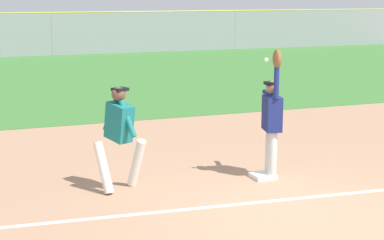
{
  "coord_description": "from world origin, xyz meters",
  "views": [
    {
      "loc": [
        -4.5,
        -7.72,
        3.2
      ],
      "look_at": [
        -0.84,
        2.13,
        1.05
      ],
      "focal_mm": 58.4,
      "sensor_mm": 36.0,
      "label": 1
    }
  ],
  "objects_px": {
    "fielder": "(272,115)",
    "parked_car_blue": "(76,37)",
    "first_base": "(263,176)",
    "runner": "(119,131)",
    "parked_car_red": "(184,34)",
    "baseball": "(266,60)"
  },
  "relations": [
    {
      "from": "fielder",
      "to": "parked_car_blue",
      "type": "bearing_deg",
      "value": -80.84
    },
    {
      "from": "baseball",
      "to": "parked_car_red",
      "type": "xyz_separation_m",
      "value": [
        8.39,
        27.51,
        -1.42
      ]
    },
    {
      "from": "fielder",
      "to": "parked_car_blue",
      "type": "distance_m",
      "value": 27.25
    },
    {
      "from": "fielder",
      "to": "runner",
      "type": "bearing_deg",
      "value": 7.01
    },
    {
      "from": "fielder",
      "to": "parked_car_red",
      "type": "distance_m",
      "value": 28.62
    },
    {
      "from": "fielder",
      "to": "parked_car_blue",
      "type": "relative_size",
      "value": 0.51
    },
    {
      "from": "fielder",
      "to": "runner",
      "type": "distance_m",
      "value": 2.66
    },
    {
      "from": "parked_car_red",
      "to": "baseball",
      "type": "bearing_deg",
      "value": -113.32
    },
    {
      "from": "runner",
      "to": "parked_car_red",
      "type": "bearing_deg",
      "value": 44.51
    },
    {
      "from": "first_base",
      "to": "runner",
      "type": "bearing_deg",
      "value": 175.25
    },
    {
      "from": "runner",
      "to": "first_base",
      "type": "bearing_deg",
      "value": -28.47
    },
    {
      "from": "runner",
      "to": "parked_car_red",
      "type": "height_order",
      "value": "runner"
    },
    {
      "from": "fielder",
      "to": "baseball",
      "type": "bearing_deg",
      "value": 39.06
    },
    {
      "from": "first_base",
      "to": "parked_car_red",
      "type": "xyz_separation_m",
      "value": [
        8.35,
        27.39,
        0.63
      ]
    },
    {
      "from": "parked_car_red",
      "to": "fielder",
      "type": "bearing_deg",
      "value": -113.02
    },
    {
      "from": "first_base",
      "to": "parked_car_red",
      "type": "height_order",
      "value": "parked_car_red"
    },
    {
      "from": "runner",
      "to": "parked_car_blue",
      "type": "distance_m",
      "value": 27.28
    },
    {
      "from": "runner",
      "to": "parked_car_blue",
      "type": "xyz_separation_m",
      "value": [
        4.06,
        26.97,
        -0.32
      ]
    },
    {
      "from": "parked_car_blue",
      "to": "parked_car_red",
      "type": "bearing_deg",
      "value": 2.69
    },
    {
      "from": "parked_car_blue",
      "to": "fielder",
      "type": "bearing_deg",
      "value": -92.0
    },
    {
      "from": "first_base",
      "to": "runner",
      "type": "height_order",
      "value": "runner"
    },
    {
      "from": "first_base",
      "to": "runner",
      "type": "distance_m",
      "value": 2.69
    }
  ]
}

